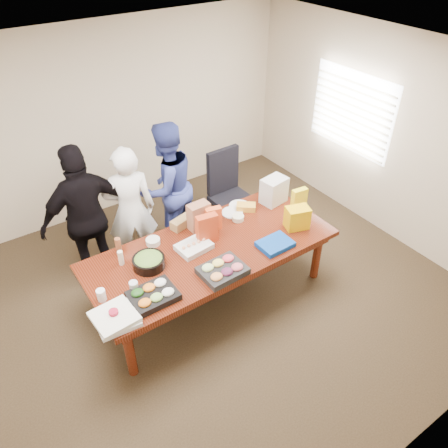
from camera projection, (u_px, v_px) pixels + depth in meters
floor at (212, 295)px, 5.32m from camera, size 5.50×5.00×0.02m
ceiling at (207, 69)px, 3.69m from camera, size 5.50×5.00×0.02m
wall_back at (113, 121)px, 6.16m from camera, size 5.50×0.04×2.70m
wall_front at (419, 379)px, 2.85m from camera, size 5.50×0.04×2.70m
wall_right at (385, 137)px, 5.75m from camera, size 0.04×5.00×2.70m
window_panel at (351, 112)px, 6.05m from camera, size 0.03×1.40×1.10m
window_blinds at (349, 112)px, 6.03m from camera, size 0.04×1.36×1.00m
conference_table at (212, 272)px, 5.09m from camera, size 2.80×1.20×0.75m
office_chair at (232, 198)px, 5.98m from camera, size 0.61×0.61×1.16m
person_center at (131, 210)px, 5.28m from camera, size 0.71×0.56×1.69m
person_right at (167, 187)px, 5.65m from camera, size 0.97×0.82×1.75m
person_left at (87, 218)px, 5.04m from camera, size 1.09×0.48×1.83m
veggie_tray at (153, 296)px, 4.23m from camera, size 0.45×0.35×0.07m
fruit_tray at (223, 271)px, 4.51m from camera, size 0.47×0.38×0.07m
sheet_cake at (194, 247)px, 4.82m from camera, size 0.39×0.31×0.06m
salad_bowl at (149, 262)px, 4.58m from camera, size 0.36×0.36×0.11m
chip_bag_blue at (275, 244)px, 4.87m from camera, size 0.38×0.28×0.06m
chip_bag_red at (207, 229)px, 4.85m from camera, size 0.25×0.13×0.35m
chip_bag_yellow at (299, 200)px, 5.38m from camera, size 0.20×0.10×0.29m
chip_bag_orange at (213, 219)px, 5.05m from camera, size 0.20×0.12×0.29m
mayo_jar at (212, 223)px, 5.13m from camera, size 0.09×0.09×0.12m
mustard_bottle at (197, 218)px, 5.19m from camera, size 0.06×0.06×0.15m
dressing_bottle at (118, 246)px, 4.73m from camera, size 0.08×0.08×0.20m
ranch_bottle at (121, 258)px, 4.59m from camera, size 0.06×0.06×0.17m
banana_bunch at (246, 207)px, 5.43m from camera, size 0.27×0.25×0.08m
bread_loaf at (182, 222)px, 5.14m from camera, size 0.31×0.19×0.11m
kraft_bag at (199, 216)px, 5.06m from camera, size 0.26×0.15×0.33m
red_cup at (114, 315)px, 4.00m from camera, size 0.10×0.10×0.12m
clear_cup_a at (134, 287)px, 4.29m from camera, size 0.11×0.11×0.12m
clear_cup_b at (101, 295)px, 4.20m from camera, size 0.11×0.11×0.12m
pizza_box_lower at (116, 319)px, 4.01m from camera, size 0.40×0.40×0.04m
pizza_box_upper at (114, 317)px, 3.98m from camera, size 0.40×0.40×0.04m
plate_a at (232, 213)px, 5.39m from camera, size 0.33×0.33×0.02m
plate_b at (239, 206)px, 5.51m from camera, size 0.29×0.29×0.02m
dip_bowl_a at (238, 218)px, 5.27m from camera, size 0.16×0.16×0.06m
dip_bowl_b at (153, 241)px, 4.90m from camera, size 0.17×0.17×0.06m
grocery_bag_white at (274, 190)px, 5.50m from camera, size 0.34×0.27×0.33m
grocery_bag_yellow at (297, 218)px, 5.09m from camera, size 0.31×0.26×0.27m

